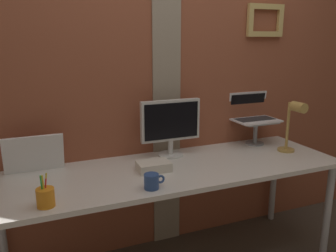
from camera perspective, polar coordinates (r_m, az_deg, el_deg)
The scene contains 10 objects.
brick_wall_back at distance 2.55m, azimuth -0.43°, elevation 7.34°, with size 3.70×0.16×2.46m.
desk at distance 2.28m, azimuth 0.97°, elevation -8.18°, with size 2.22×0.70×0.72m.
monitor at distance 2.42m, azimuth 0.43°, elevation 0.39°, with size 0.43×0.18×0.39m.
laptop_stand at distance 2.80m, azimuth 14.00°, elevation -0.40°, with size 0.28×0.22×0.18m.
laptop at distance 2.82m, azimuth 13.41°, elevation 2.12°, with size 0.34×0.26×0.21m.
whiteboard_panel at distance 2.30m, azimuth -20.91°, elevation -4.25°, with size 0.35×0.02×0.24m, color white.
desk_lamp at distance 2.63m, azimuth 19.67°, elevation 0.71°, with size 0.12×0.20×0.38m.
pen_cup at distance 1.85m, azimuth -19.23°, elevation -10.83°, with size 0.09×0.09×0.17m.
coffee_mug at distance 1.94m, azimuth -2.62°, elevation -8.94°, with size 0.12×0.08×0.08m.
paper_clutter_stack at distance 2.20m, azimuth -2.34°, elevation -6.53°, with size 0.20×0.14×0.06m, color silver.
Camera 1 is at (-0.96, -1.93, 1.52)m, focal length 37.63 mm.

